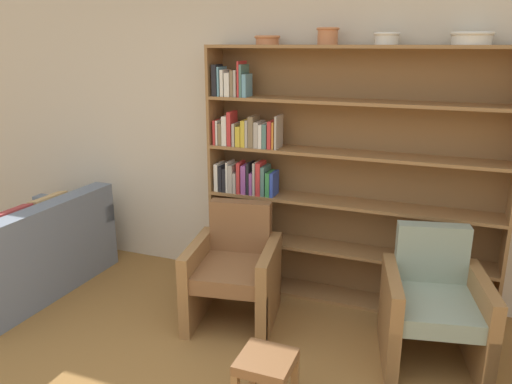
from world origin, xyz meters
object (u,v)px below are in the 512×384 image
bowl_slate (328,35)px  couch (25,257)px  bowl_cream (387,38)px  bowl_stoneware (472,37)px  bookshelf (321,180)px  bowl_terracotta (267,39)px  armchair_cushioned (433,305)px  armchair_leather (234,270)px  footstool (266,369)px

bowl_slate → couch: (-2.39, -0.82, -1.82)m
bowl_cream → bowl_stoneware: 0.56m
bookshelf → bowl_cream: size_ratio=12.58×
bowl_terracotta → bowl_slate: size_ratio=1.18×
bookshelf → armchair_cushioned: bearing=-33.5°
armchair_leather → bowl_stoneware: bearing=-167.7°
bowl_slate → armchair_leather: 1.89m
bookshelf → armchair_leather: size_ratio=2.66×
bookshelf → bowl_terracotta: bearing=-177.6°
footstool → bowl_cream: bearing=77.3°
bowl_slate → armchair_leather: bearing=-130.2°
bowl_terracotta → bowl_stoneware: bearing=-0.0°
couch → armchair_leather: 1.90m
bowl_stoneware → footstool: (-0.90, -1.52, -1.80)m
bookshelf → bowl_stoneware: bearing=-1.1°
footstool → bowl_slate: bearing=93.1°
bowl_terracotta → bowl_cream: (0.90, -0.00, 0.01)m
bowl_stoneware → couch: size_ratio=0.19×
bowl_slate → couch: bearing=-161.0°
bowl_terracotta → bookshelf: bearing=2.4°
couch → armchair_leather: bearing=-82.6°
bowl_terracotta → couch: size_ratio=0.14×
bowl_terracotta → armchair_cushioned: size_ratio=0.23×
bookshelf → bowl_stoneware: (1.00, -0.02, 1.10)m
couch → footstool: (2.47, -0.70, 0.00)m
bowl_slate → footstool: bowl_slate is taller
bookshelf → couch: bearing=-160.5°
couch → armchair_cushioned: bearing=-85.4°
bowl_slate → couch: bowl_slate is taller
bowl_cream → armchair_cushioned: size_ratio=0.21×
bowl_slate → bowl_cream: bearing=-0.0°
bowl_stoneware → couch: bearing=-166.3°
armchair_cushioned → footstool: (-0.85, -0.91, -0.10)m
bowl_cream → bowl_stoneware: (0.56, 0.00, -0.00)m
bowl_terracotta → armchair_cushioned: 2.28m
bookshelf → bowl_slate: bowl_slate is taller
bookshelf → bowl_terracotta: 1.18m
bowl_terracotta → bowl_slate: bowl_slate is taller
bookshelf → armchair_cushioned: 1.28m
armchair_cushioned → bookshelf: bearing=-45.4°
bowl_cream → footstool: size_ratio=0.50×
armchair_leather → armchair_cushioned: (1.44, -0.00, 0.00)m
bowl_terracotta → bowl_stoneware: bowl_stoneware is taller
bowl_slate → bookshelf: bearing=128.9°
bowl_terracotta → bowl_cream: bearing=-0.0°
armchair_leather → armchair_cushioned: bearing=170.3°
bowl_terracotta → armchair_leather: (-0.04, -0.61, -1.69)m
armchair_leather → armchair_cushioned: 1.44m
bowl_stoneware → armchair_leather: size_ratio=0.32×
bowl_cream → couch: bearing=-163.7°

